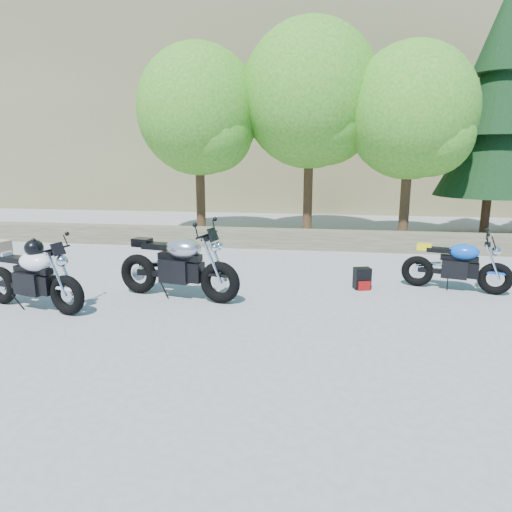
# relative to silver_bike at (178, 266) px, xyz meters

# --- Properties ---
(ground) EXTENTS (90.00, 90.00, 0.00)m
(ground) POSITION_rel_silver_bike_xyz_m (1.13, -0.78, -0.57)
(ground) COLOR gray
(ground) RESTS_ON ground
(stone_wall) EXTENTS (22.00, 0.55, 0.50)m
(stone_wall) POSITION_rel_silver_bike_xyz_m (1.13, 4.72, -0.32)
(stone_wall) COLOR brown
(stone_wall) RESTS_ON ground
(hillside) EXTENTS (80.00, 30.00, 15.00)m
(hillside) POSITION_rel_silver_bike_xyz_m (4.13, 27.22, 6.93)
(hillside) COLOR #6D6644
(hillside) RESTS_ON ground
(tree_decid_left) EXTENTS (3.67, 3.67, 5.62)m
(tree_decid_left) POSITION_rel_silver_bike_xyz_m (-1.26, 6.36, 3.06)
(tree_decid_left) COLOR #382314
(tree_decid_left) RESTS_ON ground
(tree_decid_mid) EXTENTS (4.08, 4.08, 6.24)m
(tree_decid_mid) POSITION_rel_silver_bike_xyz_m (2.04, 6.76, 3.47)
(tree_decid_mid) COLOR #382314
(tree_decid_mid) RESTS_ON ground
(tree_decid_right) EXTENTS (3.54, 3.54, 5.41)m
(tree_decid_right) POSITION_rel_silver_bike_xyz_m (4.84, 6.16, 2.93)
(tree_decid_right) COLOR #382314
(tree_decid_right) RESTS_ON ground
(conifer_near) EXTENTS (3.17, 3.17, 7.06)m
(conifer_near) POSITION_rel_silver_bike_xyz_m (7.33, 7.42, 3.11)
(conifer_near) COLOR #382314
(conifer_near) RESTS_ON ground
(silver_bike) EXTENTS (2.33, 0.82, 1.18)m
(silver_bike) POSITION_rel_silver_bike_xyz_m (0.00, 0.00, 0.00)
(silver_bike) COLOR black
(silver_bike) RESTS_ON ground
(white_bike) EXTENTS (2.07, 0.78, 1.16)m
(white_bike) POSITION_rel_silver_bike_xyz_m (-2.15, -0.93, -0.00)
(white_bike) COLOR black
(white_bike) RESTS_ON ground
(blue_bike) EXTENTS (1.88, 0.76, 0.96)m
(blue_bike) POSITION_rel_silver_bike_xyz_m (4.92, 1.23, -0.10)
(blue_bike) COLOR black
(blue_bike) RESTS_ON ground
(backpack) EXTENTS (0.34, 0.32, 0.40)m
(backpack) POSITION_rel_silver_bike_xyz_m (3.22, 1.06, -0.38)
(backpack) COLOR black
(backpack) RESTS_ON ground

